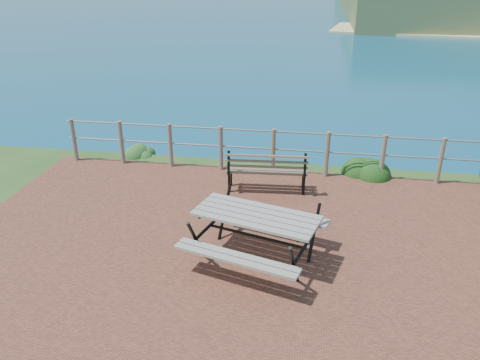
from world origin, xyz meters
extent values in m
cube|color=brown|center=(0.00, 0.00, 0.00)|extent=(10.00, 7.00, 0.12)
cylinder|color=#6B5B4C|center=(-4.60, 3.35, 0.52)|extent=(0.10, 0.10, 1.00)
cylinder|color=#6B5B4C|center=(-3.45, 3.35, 0.52)|extent=(0.10, 0.10, 1.00)
cylinder|color=#6B5B4C|center=(-2.30, 3.35, 0.52)|extent=(0.10, 0.10, 1.00)
cylinder|color=#6B5B4C|center=(-1.15, 3.35, 0.52)|extent=(0.10, 0.10, 1.00)
cylinder|color=#6B5B4C|center=(0.00, 3.35, 0.52)|extent=(0.10, 0.10, 1.00)
cylinder|color=#6B5B4C|center=(1.15, 3.35, 0.52)|extent=(0.10, 0.10, 1.00)
cylinder|color=#6B5B4C|center=(2.30, 3.35, 0.52)|extent=(0.10, 0.10, 1.00)
cylinder|color=#6B5B4C|center=(3.45, 3.35, 0.52)|extent=(0.10, 0.10, 1.00)
cylinder|color=slate|center=(0.00, 3.35, 0.97)|extent=(9.40, 0.04, 0.04)
cylinder|color=slate|center=(0.00, 3.35, 0.57)|extent=(9.40, 0.04, 0.04)
cube|color=gray|center=(0.06, -0.01, 0.78)|extent=(1.99, 1.24, 0.04)
cube|color=gray|center=(0.06, -0.01, 0.47)|extent=(1.86, 0.76, 0.04)
cube|color=gray|center=(0.06, -0.01, 0.47)|extent=(1.86, 0.76, 0.04)
cylinder|color=black|center=(0.06, -0.01, 0.42)|extent=(1.55, 0.48, 0.05)
cube|color=brown|center=(-0.04, 2.45, 0.46)|extent=(1.62, 0.50, 0.04)
cube|color=brown|center=(-0.04, 2.45, 0.74)|extent=(1.60, 0.23, 0.36)
cube|color=black|center=(-0.04, 2.45, 0.24)|extent=(0.05, 0.06, 0.44)
cube|color=black|center=(-0.04, 2.45, 0.24)|extent=(0.05, 0.06, 0.44)
cube|color=black|center=(-0.04, 2.45, 0.24)|extent=(0.05, 0.06, 0.44)
cube|color=black|center=(-0.04, 2.45, 0.24)|extent=(0.05, 0.06, 0.44)
ellipsoid|color=#1E511F|center=(-3.23, 4.09, 0.00)|extent=(0.67, 0.67, 0.37)
ellipsoid|color=#193D12|center=(2.05, 3.77, 0.00)|extent=(0.82, 0.82, 0.58)
camera|label=1|loc=(0.79, -6.07, 4.18)|focal=35.00mm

